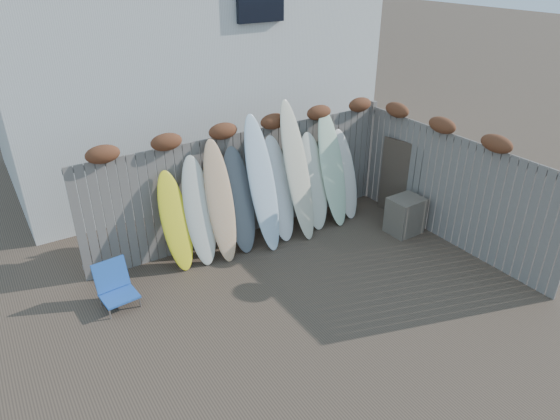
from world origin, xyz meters
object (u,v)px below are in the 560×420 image
beach_chair (115,285)px  surfboard_0 (175,221)px  wooden_crate (405,215)px  lattice_panel (403,180)px

beach_chair → surfboard_0: bearing=21.6°
wooden_crate → lattice_panel: (0.44, 0.56, 0.42)m
wooden_crate → lattice_panel: size_ratio=0.46×
beach_chair → lattice_panel: 5.72m
wooden_crate → surfboard_0: surfboard_0 is taller
beach_chair → wooden_crate: bearing=-8.4°
beach_chair → wooden_crate: size_ratio=0.96×
beach_chair → surfboard_0: (1.21, 0.48, 0.52)m
wooden_crate → surfboard_0: (-4.04, 1.26, 0.48)m
beach_chair → wooden_crate: (5.26, -0.78, 0.04)m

